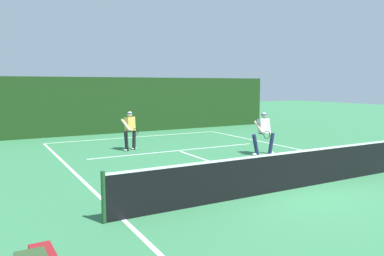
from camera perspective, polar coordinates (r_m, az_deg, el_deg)
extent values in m
plane|color=#34784A|center=(10.34, 14.89, -8.96)|extent=(80.00, 80.00, 0.00)
cube|color=white|center=(19.84, -8.27, -1.34)|extent=(9.21, 0.10, 0.01)
cube|color=white|center=(7.99, -10.36, -13.52)|extent=(0.10, 22.51, 0.01)
cube|color=white|center=(15.63, -2.15, -3.44)|extent=(7.51, 0.10, 0.01)
cube|color=white|center=(12.76, 4.82, -5.77)|extent=(0.10, 6.40, 0.01)
cylinder|color=#1E4723|center=(7.71, -13.30, -10.22)|extent=(0.09, 0.09, 1.06)
cube|color=black|center=(10.22, 14.98, -6.37)|extent=(9.92, 0.02, 0.96)
cube|color=white|center=(10.12, 15.06, -3.58)|extent=(9.92, 0.03, 0.05)
cylinder|color=#1E234C|center=(15.17, 11.94, -2.31)|extent=(0.28, 0.17, 0.84)
cylinder|color=#1E234C|center=(14.73, 9.63, -2.53)|extent=(0.34, 0.17, 0.84)
ellipsoid|color=white|center=(15.23, 11.90, -3.69)|extent=(0.27, 0.13, 0.09)
ellipsoid|color=white|center=(14.79, 9.60, -3.94)|extent=(0.27, 0.13, 0.09)
cube|color=silver|center=(14.85, 10.86, 0.28)|extent=(0.45, 0.36, 0.62)
cylinder|color=beige|center=(15.00, 11.59, 0.22)|extent=(0.22, 0.11, 0.64)
cylinder|color=beige|center=(14.71, 10.11, 0.13)|extent=(0.14, 0.58, 0.46)
sphere|color=beige|center=(14.81, 10.89, 1.90)|extent=(0.22, 0.22, 0.22)
cylinder|color=#19478C|center=(14.81, 10.90, 2.05)|extent=(0.26, 0.26, 0.04)
cylinder|color=black|center=(14.51, 10.50, -0.85)|extent=(0.05, 0.26, 0.03)
torus|color=black|center=(14.24, 11.30, -1.01)|extent=(0.29, 0.04, 0.29)
cylinder|color=black|center=(16.03, -8.79, -1.79)|extent=(0.23, 0.21, 0.82)
cylinder|color=black|center=(15.71, -9.94, -1.99)|extent=(0.25, 0.22, 0.82)
ellipsoid|color=white|center=(16.08, -8.77, -3.07)|extent=(0.28, 0.21, 0.09)
ellipsoid|color=white|center=(15.76, -9.91, -3.29)|extent=(0.28, 0.21, 0.09)
cube|color=#E5B24C|center=(15.78, -9.41, 0.61)|extent=(0.49, 0.42, 0.59)
cylinder|color=beige|center=(15.95, -8.82, 0.59)|extent=(0.18, 0.15, 0.63)
cylinder|color=beige|center=(15.62, -10.01, 0.44)|extent=(0.32, 0.51, 0.50)
sphere|color=beige|center=(15.74, -9.44, 2.10)|extent=(0.22, 0.22, 0.22)
cylinder|color=#19478C|center=(15.74, -9.44, 2.24)|extent=(0.32, 0.32, 0.04)
cylinder|color=black|center=(15.43, -9.47, -0.45)|extent=(0.14, 0.25, 0.03)
torus|color=black|center=(15.20, -8.55, -0.54)|extent=(0.28, 0.15, 0.29)
sphere|color=#D1E033|center=(16.67, 8.16, -2.76)|extent=(0.07, 0.07, 0.07)
cube|color=#1A3815|center=(21.59, -10.26, 3.43)|extent=(19.43, 0.12, 3.13)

